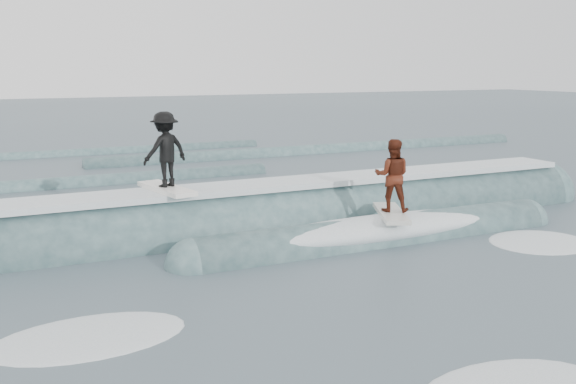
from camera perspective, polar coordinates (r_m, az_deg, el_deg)
name	(u,v)px	position (r m, az deg, el deg)	size (l,w,h in m)	color
ground	(413,306)	(11.22, 11.03, -9.89)	(160.00, 160.00, 0.00)	#374751
breaking_wave	(289,229)	(15.87, 0.10, -3.27)	(20.31, 3.89, 2.21)	#325055
surfer_black	(165,153)	(14.85, -10.86, 3.45)	(1.26, 2.07, 1.81)	white
surfer_red	(392,180)	(14.92, 9.24, 1.09)	(1.33, 2.05, 1.77)	silver
whitewater	(532,319)	(11.17, 20.85, -10.53)	(15.40, 8.73, 0.10)	white
far_swells	(151,165)	(27.03, -12.08, 2.37)	(37.94, 8.65, 0.80)	#325055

